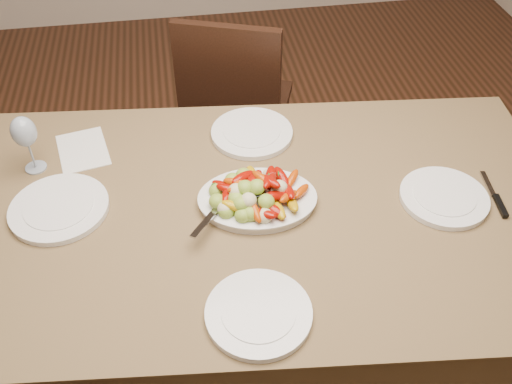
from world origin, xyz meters
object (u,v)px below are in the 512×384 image
object	(u,v)px
plate_left	(59,208)
wine_glass	(27,143)
plate_right	(444,198)
dining_table	(256,287)
serving_platter	(257,201)
plate_near	(259,313)
chair_far	(239,105)
plate_far	(252,133)

from	to	relation	value
plate_left	wine_glass	distance (m)	0.24
plate_left	plate_right	xyz separation A→B (m)	(1.12, -0.13, 0.00)
dining_table	plate_left	world-z (taller)	plate_left
serving_platter	wine_glass	bearing A→B (deg)	157.93
dining_table	plate_near	size ratio (longest dim) A/B	7.01
wine_glass	chair_far	bearing A→B (deg)	41.81
dining_table	plate_left	bearing A→B (deg)	172.13
plate_far	plate_right	bearing A→B (deg)	-37.87
chair_far	plate_left	world-z (taller)	chair_far
dining_table	plate_right	bearing A→B (deg)	-5.86
dining_table	wine_glass	bearing A→B (deg)	156.69
serving_platter	plate_right	bearing A→B (deg)	-7.39
plate_near	wine_glass	distance (m)	0.89
plate_near	plate_left	bearing A→B (deg)	138.73
dining_table	wine_glass	xyz separation A→B (m)	(-0.65, 0.28, 0.48)
plate_left	plate_near	bearing A→B (deg)	-41.27
serving_platter	plate_left	bearing A→B (deg)	173.61
plate_left	plate_far	size ratio (longest dim) A/B	1.04
dining_table	plate_left	xyz separation A→B (m)	(-0.56, 0.08, 0.39)
serving_platter	wine_glass	world-z (taller)	wine_glass
plate_left	plate_near	world-z (taller)	same
chair_far	serving_platter	xyz separation A→B (m)	(-0.07, -0.92, 0.30)
plate_left	plate_far	bearing A→B (deg)	23.50
serving_platter	plate_far	size ratio (longest dim) A/B	1.23
plate_right	plate_far	size ratio (longest dim) A/B	0.95
plate_right	plate_near	world-z (taller)	same
dining_table	serving_platter	distance (m)	0.39
plate_near	plate_far	bearing A→B (deg)	82.45
chair_far	wine_glass	world-z (taller)	wine_glass
chair_far	plate_near	distance (m)	1.34
dining_table	plate_far	world-z (taller)	plate_far
dining_table	plate_left	distance (m)	0.69
dining_table	plate_far	size ratio (longest dim) A/B	6.74
chair_far	serving_platter	bearing A→B (deg)	105.88
serving_platter	chair_far	bearing A→B (deg)	85.82
chair_far	wine_glass	distance (m)	1.05
wine_glass	dining_table	bearing A→B (deg)	-23.31
serving_platter	plate_near	size ratio (longest dim) A/B	1.28
plate_left	plate_right	size ratio (longest dim) A/B	1.10
dining_table	chair_far	xyz separation A→B (m)	(0.07, 0.93, 0.10)
plate_far	serving_platter	bearing A→B (deg)	-96.03
dining_table	serving_platter	world-z (taller)	serving_platter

